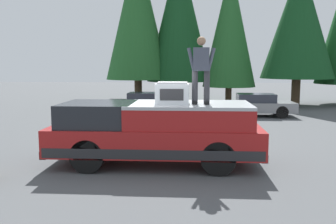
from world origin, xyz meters
name	(u,v)px	position (x,y,z in m)	size (l,w,h in m)	color
ground_plane	(151,162)	(0.00, 0.00, 0.00)	(90.00, 90.00, 0.00)	#4C4F51
pickup_truck	(156,132)	(-0.22, -0.15, 0.87)	(2.01, 5.54, 1.65)	maroon
compressor_unit	(172,93)	(-0.39, -0.60, 1.93)	(0.65, 0.84, 0.56)	silver
person_on_truck_bed	(201,68)	(-0.43, -1.32, 2.55)	(0.29, 0.72, 1.69)	#333338
parked_car_grey	(254,105)	(9.34, -4.30, 0.58)	(1.64, 4.10, 1.16)	gray
parked_car_black	(145,103)	(9.76, 1.43, 0.58)	(1.64, 4.10, 1.16)	black
conifer_left	(299,20)	(14.48, -7.79, 5.42)	(4.60, 4.60, 9.11)	#4C3826
conifer_center_left	(230,26)	(15.09, -3.54, 5.13)	(3.50, 3.50, 9.10)	#4C3826
conifer_center_right	(179,16)	(15.75, -0.19, 5.92)	(4.41, 4.41, 10.36)	#4C3826
conifer_right	(137,12)	(15.28, 2.59, 6.11)	(4.27, 4.27, 10.59)	#4C3826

